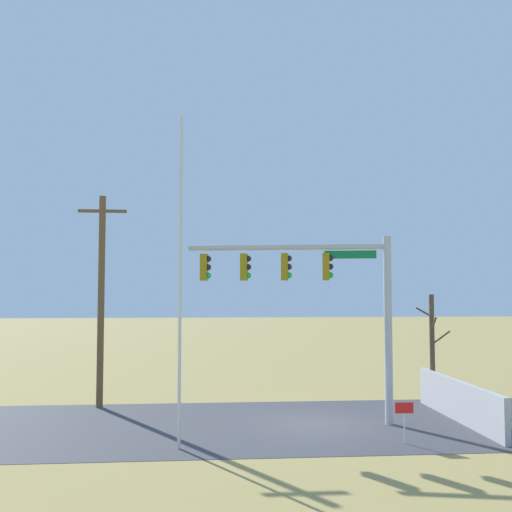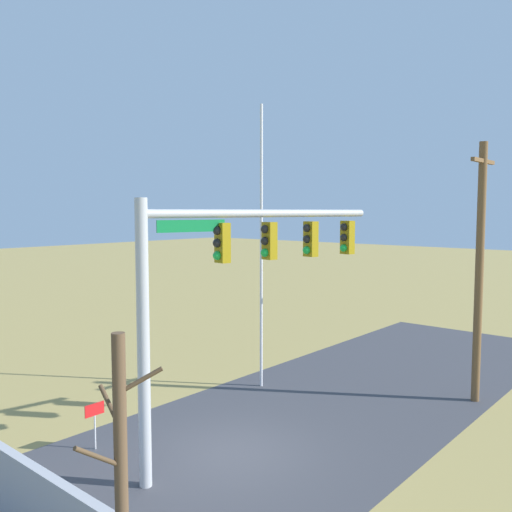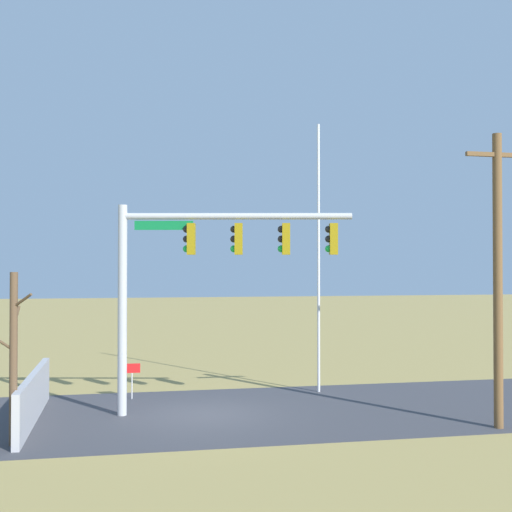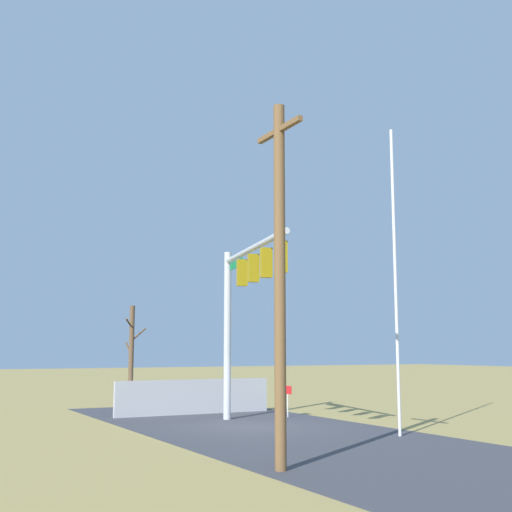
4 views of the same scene
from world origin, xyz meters
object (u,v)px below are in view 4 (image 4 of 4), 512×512
object	(u,v)px
flagpole	(395,278)
bare_tree	(131,359)
utility_pole	(280,274)
open_sign	(288,394)
signal_mast	(244,292)

from	to	relation	value
flagpole	bare_tree	world-z (taller)	flagpole
bare_tree	utility_pole	bearing A→B (deg)	176.63
flagpole	open_sign	bearing A→B (deg)	-0.04
utility_pole	open_sign	size ratio (longest dim) A/B	6.82
utility_pole	bare_tree	xyz separation A→B (m)	(13.11, -0.77, -2.06)
signal_mast	flagpole	bearing A→B (deg)	-147.69
flagpole	bare_tree	distance (m)	11.46
open_sign	signal_mast	bearing A→B (deg)	123.37
utility_pole	open_sign	distance (m)	12.32
signal_mast	open_sign	world-z (taller)	signal_mast
signal_mast	utility_pole	bearing A→B (deg)	158.09
flagpole	utility_pole	distance (m)	7.12
utility_pole	bare_tree	size ratio (longest dim) A/B	1.89
utility_pole	bare_tree	bearing A→B (deg)	-3.37
signal_mast	open_sign	size ratio (longest dim) A/B	5.77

